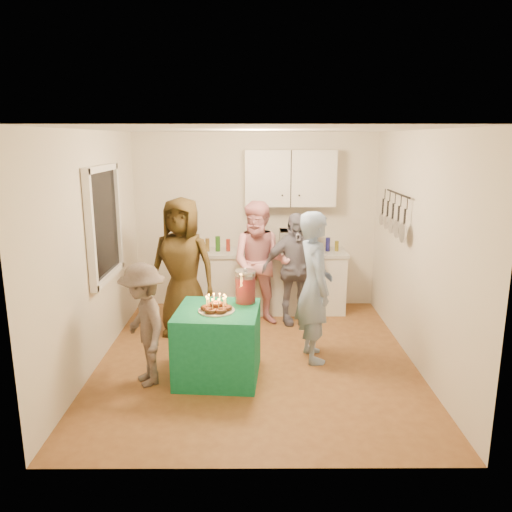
{
  "coord_description": "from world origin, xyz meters",
  "views": [
    {
      "loc": [
        -0.02,
        -5.4,
        2.5
      ],
      "look_at": [
        0.0,
        0.35,
        1.15
      ],
      "focal_mm": 35.0,
      "sensor_mm": 36.0,
      "label": 1
    }
  ],
  "objects_px": {
    "woman_back_center": "(260,264)",
    "man_birthday": "(314,287)",
    "party_table": "(218,343)",
    "child_near_left": "(144,325)",
    "microwave": "(298,241)",
    "punch_jar": "(245,287)",
    "counter": "(269,282)",
    "woman_back_right": "(294,269)",
    "woman_back_left": "(183,267)"
  },
  "relations": [
    {
      "from": "counter",
      "to": "party_table",
      "type": "xyz_separation_m",
      "value": [
        -0.61,
        -2.14,
        -0.05
      ]
    },
    {
      "from": "microwave",
      "to": "woman_back_left",
      "type": "height_order",
      "value": "woman_back_left"
    },
    {
      "from": "woman_back_right",
      "to": "child_near_left",
      "type": "relative_size",
      "value": 1.2
    },
    {
      "from": "counter",
      "to": "woman_back_center",
      "type": "xyz_separation_m",
      "value": [
        -0.14,
        -0.53,
        0.42
      ]
    },
    {
      "from": "party_table",
      "to": "woman_back_center",
      "type": "xyz_separation_m",
      "value": [
        0.47,
        1.61,
        0.47
      ]
    },
    {
      "from": "party_table",
      "to": "woman_back_left",
      "type": "xyz_separation_m",
      "value": [
        -0.53,
        1.25,
        0.52
      ]
    },
    {
      "from": "woman_back_right",
      "to": "woman_back_center",
      "type": "bearing_deg",
      "value": 167.6
    },
    {
      "from": "punch_jar",
      "to": "woman_back_center",
      "type": "distance_m",
      "value": 1.39
    },
    {
      "from": "punch_jar",
      "to": "woman_back_right",
      "type": "xyz_separation_m",
      "value": [
        0.64,
        1.4,
        -0.16
      ]
    },
    {
      "from": "child_near_left",
      "to": "woman_back_center",
      "type": "bearing_deg",
      "value": 118.08
    },
    {
      "from": "woman_back_center",
      "to": "child_near_left",
      "type": "xyz_separation_m",
      "value": [
        -1.22,
        -1.75,
        -0.2
      ]
    },
    {
      "from": "woman_back_right",
      "to": "child_near_left",
      "type": "bearing_deg",
      "value": -148.16
    },
    {
      "from": "child_near_left",
      "to": "punch_jar",
      "type": "bearing_deg",
      "value": 82.6
    },
    {
      "from": "counter",
      "to": "woman_back_right",
      "type": "xyz_separation_m",
      "value": [
        0.32,
        -0.51,
        0.34
      ]
    },
    {
      "from": "counter",
      "to": "microwave",
      "type": "distance_m",
      "value": 0.76
    },
    {
      "from": "punch_jar",
      "to": "man_birthday",
      "type": "relative_size",
      "value": 0.2
    },
    {
      "from": "party_table",
      "to": "child_near_left",
      "type": "height_order",
      "value": "child_near_left"
    },
    {
      "from": "microwave",
      "to": "punch_jar",
      "type": "distance_m",
      "value": 2.05
    },
    {
      "from": "party_table",
      "to": "punch_jar",
      "type": "xyz_separation_m",
      "value": [
        0.29,
        0.23,
        0.55
      ]
    },
    {
      "from": "man_birthday",
      "to": "woman_back_left",
      "type": "height_order",
      "value": "woman_back_left"
    },
    {
      "from": "woman_back_left",
      "to": "woman_back_center",
      "type": "xyz_separation_m",
      "value": [
        1.0,
        0.37,
        -0.05
      ]
    },
    {
      "from": "woman_back_left",
      "to": "woman_back_center",
      "type": "height_order",
      "value": "woman_back_left"
    },
    {
      "from": "punch_jar",
      "to": "woman_back_right",
      "type": "distance_m",
      "value": 1.55
    },
    {
      "from": "counter",
      "to": "woman_back_left",
      "type": "relative_size",
      "value": 1.22
    },
    {
      "from": "woman_back_center",
      "to": "woman_back_right",
      "type": "height_order",
      "value": "woman_back_center"
    },
    {
      "from": "man_birthday",
      "to": "woman_back_right",
      "type": "bearing_deg",
      "value": -1.76
    },
    {
      "from": "woman_back_left",
      "to": "microwave",
      "type": "bearing_deg",
      "value": 43.23
    },
    {
      "from": "counter",
      "to": "woman_back_left",
      "type": "height_order",
      "value": "woman_back_left"
    },
    {
      "from": "punch_jar",
      "to": "woman_back_center",
      "type": "bearing_deg",
      "value": 82.61
    },
    {
      "from": "punch_jar",
      "to": "microwave",
      "type": "bearing_deg",
      "value": 68.75
    },
    {
      "from": "punch_jar",
      "to": "woman_back_left",
      "type": "relative_size",
      "value": 0.19
    },
    {
      "from": "microwave",
      "to": "punch_jar",
      "type": "height_order",
      "value": "microwave"
    },
    {
      "from": "woman_back_right",
      "to": "child_near_left",
      "type": "distance_m",
      "value": 2.44
    },
    {
      "from": "counter",
      "to": "woman_back_right",
      "type": "relative_size",
      "value": 1.42
    },
    {
      "from": "counter",
      "to": "woman_back_center",
      "type": "distance_m",
      "value": 0.69
    },
    {
      "from": "man_birthday",
      "to": "child_near_left",
      "type": "distance_m",
      "value": 1.93
    },
    {
      "from": "woman_back_left",
      "to": "man_birthday",
      "type": "bearing_deg",
      "value": -12.54
    },
    {
      "from": "microwave",
      "to": "woman_back_right",
      "type": "height_order",
      "value": "woman_back_right"
    },
    {
      "from": "woman_back_center",
      "to": "man_birthday",
      "type": "bearing_deg",
      "value": -54.3
    },
    {
      "from": "woman_back_left",
      "to": "woman_back_center",
      "type": "relative_size",
      "value": 1.06
    },
    {
      "from": "counter",
      "to": "man_birthday",
      "type": "relative_size",
      "value": 1.27
    },
    {
      "from": "microwave",
      "to": "child_near_left",
      "type": "bearing_deg",
      "value": -128.38
    },
    {
      "from": "man_birthday",
      "to": "woman_back_center",
      "type": "relative_size",
      "value": 1.02
    },
    {
      "from": "party_table",
      "to": "punch_jar",
      "type": "relative_size",
      "value": 2.5
    },
    {
      "from": "woman_back_right",
      "to": "child_near_left",
      "type": "xyz_separation_m",
      "value": [
        -1.68,
        -1.77,
        -0.13
      ]
    },
    {
      "from": "microwave",
      "to": "punch_jar",
      "type": "bearing_deg",
      "value": -111.67
    },
    {
      "from": "man_birthday",
      "to": "woman_back_left",
      "type": "xyz_separation_m",
      "value": [
        -1.61,
        0.79,
        0.03
      ]
    },
    {
      "from": "microwave",
      "to": "woman_back_left",
      "type": "xyz_separation_m",
      "value": [
        -1.57,
        -0.89,
        -0.16
      ]
    },
    {
      "from": "party_table",
      "to": "man_birthday",
      "type": "xyz_separation_m",
      "value": [
        1.07,
        0.46,
        0.49
      ]
    },
    {
      "from": "child_near_left",
      "to": "counter",
      "type": "bearing_deg",
      "value": 122.11
    }
  ]
}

